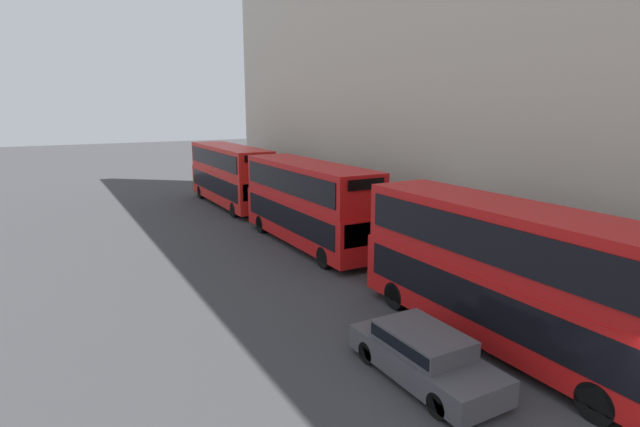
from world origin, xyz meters
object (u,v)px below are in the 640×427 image
bus_third_in_queue (230,173)px  car_dark_sedan (424,354)px  bus_leading (506,270)px  bus_second_in_queue (308,201)px

bus_third_in_queue → car_dark_sedan: size_ratio=2.41×
bus_leading → bus_third_in_queue: (-0.00, 24.85, -0.01)m
bus_second_in_queue → car_dark_sedan: (-3.40, -13.05, -1.67)m
bus_third_in_queue → car_dark_sedan: bearing=-97.7°
bus_second_in_queue → car_dark_sedan: 13.59m
bus_third_in_queue → car_dark_sedan: bus_third_in_queue is taller
car_dark_sedan → bus_second_in_queue: bearing=75.4°
bus_leading → bus_third_in_queue: bus_leading is taller
bus_second_in_queue → car_dark_sedan: bearing=-104.6°
bus_leading → bus_second_in_queue: (0.00, 12.68, -0.01)m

